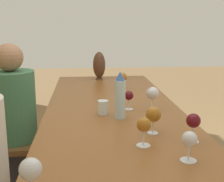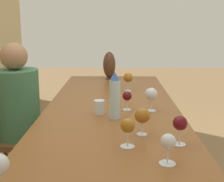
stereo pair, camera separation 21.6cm
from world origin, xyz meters
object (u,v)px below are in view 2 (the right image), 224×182
Objects in this scene: vase at (109,65)px; wine_glass_2 at (168,143)px; water_tumbler at (99,107)px; person_far at (20,115)px; wine_glass_7 at (128,126)px; water_bottle at (115,96)px; wine_glass_0 at (142,116)px; wine_glass_1 at (128,78)px; wine_glass_3 at (180,124)px; wine_glass_4 at (151,95)px; wine_glass_6 at (127,97)px; chair_far at (10,131)px.

wine_glass_2 is at bearing -171.65° from vase.
person_far is (0.35, 0.62, -0.17)m from water_tumbler.
wine_glass_7 is at bearing -163.24° from water_tumbler.
wine_glass_2 is (-0.61, -0.22, -0.05)m from water_bottle.
wine_glass_1 is at bearing 1.87° from wine_glass_0.
wine_glass_3 is 0.12× the size of person_far.
wine_glass_2 is (-0.34, -0.08, -0.01)m from wine_glass_0.
vase is 1.91× the size of wine_glass_0.
wine_glass_7 is (-0.60, 0.17, -0.01)m from wine_glass_4.
person_far reaches higher than wine_glass_0.
water_bottle reaches higher than wine_glass_4.
wine_glass_2 is 1.04× the size of wine_glass_6.
water_bottle is at bearing 171.87° from wine_glass_1.
person_far reaches higher than wine_glass_1.
wine_glass_6 is at bearing 177.16° from wine_glass_1.
water_tumbler is 0.32× the size of vase.
chair_far reaches higher than water_tumbler.
wine_glass_6 is (0.80, 0.14, -0.00)m from wine_glass_2.
wine_glass_3 is (-0.50, -0.41, 0.06)m from water_tumbler.
wine_glass_4 reaches higher than wine_glass_6.
wine_glass_1 reaches higher than wine_glass_6.
person_far is at bearing 60.59° from water_tumbler.
wine_glass_1 is at bearing 11.93° from wine_glass_4.
wine_glass_6 is (0.09, -0.18, 0.05)m from water_tumbler.
vase is at bearing -1.77° from water_tumbler.
wine_glass_0 is 0.45m from wine_glass_4.
person_far is (1.05, 0.94, -0.21)m from wine_glass_2.
wine_glass_4 is at bearing -77.91° from water_tumbler.
wine_glass_4 is at bearing -105.02° from chair_far.
chair_far is (-0.32, 0.91, -0.36)m from wine_glass_1.
wine_glass_3 is (-0.41, -0.31, -0.03)m from water_bottle.
water_bottle is 0.30× the size of chair_far.
water_tumbler is 0.44m from wine_glass_0.
wine_glass_3 is at bearing -129.60° from person_far.
wine_glass_1 is at bearing -69.03° from person_far.
chair_far reaches higher than wine_glass_1.
wine_glass_4 is at bearing -55.21° from water_bottle.
wine_glass_4 is 1.10× the size of wine_glass_7.
wine_glass_2 is 0.11× the size of person_far.
vase is 2.19× the size of wine_glass_6.
person_far is at bearing 72.06° from wine_glass_6.
person_far is at bearing -90.00° from chair_far.
wine_glass_0 is 1.04× the size of wine_glass_7.
wine_glass_1 is (0.76, -0.11, -0.03)m from water_bottle.
person_far is (0.85, 1.03, -0.23)m from wine_glass_3.
wine_glass_4 reaches higher than wine_glass_7.
wine_glass_7 is (0.18, 0.16, 0.01)m from wine_glass_2.
wine_glass_4 is 1.13m from chair_far.
wine_glass_6 is at bearing 7.74° from wine_glass_0.
wine_glass_0 is 0.18m from wine_glass_7.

